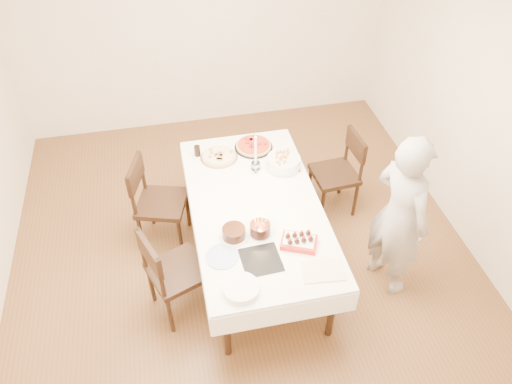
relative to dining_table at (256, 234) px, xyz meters
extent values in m
plane|color=brown|center=(-0.12, 0.06, -0.38)|extent=(5.00, 5.00, 0.00)
cube|color=silver|center=(-0.12, 2.56, 0.98)|extent=(4.50, 0.04, 2.70)
cube|color=silver|center=(2.13, 0.06, 0.98)|extent=(0.04, 5.00, 2.70)
cube|color=white|center=(0.00, 0.00, 0.00)|extent=(1.27, 2.21, 0.75)
imported|color=#9F9B95|center=(1.15, -0.47, 0.45)|extent=(0.57, 0.70, 1.65)
cylinder|color=beige|center=(-0.22, 0.73, 0.40)|extent=(0.48, 0.48, 0.04)
cylinder|color=red|center=(0.15, 0.83, 0.40)|extent=(0.51, 0.51, 0.04)
cube|color=#B21E1E|center=(0.41, 0.47, 0.38)|extent=(0.22, 0.22, 0.01)
cylinder|color=white|center=(0.37, 0.47, 0.43)|extent=(0.43, 0.43, 0.10)
cylinder|color=white|center=(0.10, 0.49, 0.57)|extent=(0.10, 0.10, 0.40)
cylinder|color=black|center=(-0.42, 0.82, 0.43)|extent=(0.07, 0.07, 0.11)
cylinder|color=#381B0E|center=(-0.26, -0.34, 0.43)|extent=(0.28, 0.28, 0.10)
cube|color=black|center=(-0.09, -0.63, 0.38)|extent=(0.33, 0.33, 0.01)
cylinder|color=#33190E|center=(-0.04, -0.35, 0.47)|extent=(0.22, 0.22, 0.16)
cube|color=beige|center=(0.35, -0.84, 0.38)|extent=(0.35, 0.26, 0.03)
cylinder|color=white|center=(-0.30, -0.89, 0.40)|extent=(0.28, 0.28, 0.06)
cylinder|color=white|center=(-0.39, -0.53, 0.38)|extent=(0.32, 0.32, 0.01)
camera|label=1|loc=(-0.67, -3.13, 3.45)|focal=35.00mm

